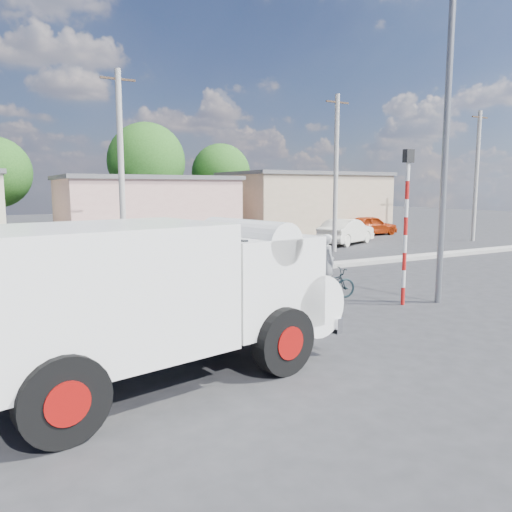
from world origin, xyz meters
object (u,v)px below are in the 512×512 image
bicycle (327,284)px  truck (165,293)px  streetlight (442,128)px  traffic_pole (406,214)px  car_cream (346,232)px  cyclist (327,272)px  car_red (370,225)px

bicycle → truck: bearing=133.4°
streetlight → traffic_pole: bearing=162.3°
car_cream → streetlight: streetlight is taller
car_cream → bicycle: bearing=114.0°
cyclist → truck: bearing=133.4°
car_red → streetlight: bearing=143.5°
car_cream → streetlight: bearing=125.6°
car_cream → traffic_pole: (-8.61, -12.94, 1.85)m
traffic_pole → streetlight: (0.94, -0.30, 2.37)m
bicycle → car_red: (15.25, 14.97, 0.23)m
streetlight → truck: bearing=-168.8°
bicycle → traffic_pole: traffic_pole is taller
bicycle → cyclist: (0.00, 0.00, 0.36)m
car_red → traffic_pole: 21.70m
streetlight → bicycle: bearing=140.4°
bicycle → traffic_pole: size_ratio=0.41×
truck → car_red: (21.56, 18.64, -0.83)m
truck → traffic_pole: 8.07m
truck → traffic_pole: bearing=4.1°
truck → streetlight: (8.68, 1.71, 3.44)m
bicycle → car_cream: bearing=-28.4°
traffic_pole → car_red: bearing=50.3°
truck → car_cream: (16.35, 14.96, -0.77)m
truck → bicycle: truck is taller
bicycle → streetlight: streetlight is taller
bicycle → traffic_pole: (1.43, -1.66, 2.13)m
car_red → truck: bearing=131.6°
traffic_pole → streetlight: 2.56m
cyclist → car_red: 21.37m
car_red → traffic_pole: bearing=141.0°
car_cream → traffic_pole: 15.66m
traffic_pole → streetlight: streetlight is taller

